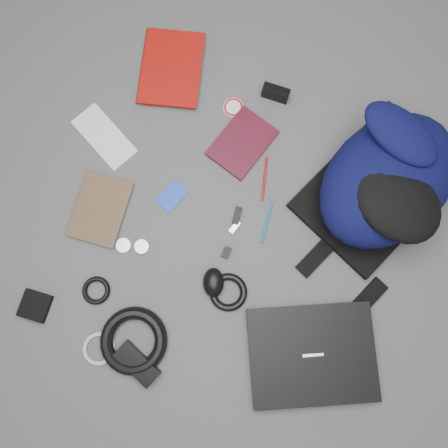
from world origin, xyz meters
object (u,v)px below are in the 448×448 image
at_px(laptop, 312,354).
at_px(power_brick, 137,364).
at_px(comic_book, 76,203).
at_px(compact_camera, 276,93).
at_px(textbook_red, 141,66).
at_px(dvd_case, 242,143).
at_px(backpack, 388,180).
at_px(pouch, 35,306).
at_px(mouse, 213,282).

distance_m(laptop, power_brick, 0.53).
relative_size(laptop, comic_book, 1.69).
bearing_deg(compact_camera, laptop, -64.76).
xyz_separation_m(textbook_red, power_brick, (0.41, -0.89, 0.00)).
height_order(dvd_case, compact_camera, compact_camera).
bearing_deg(dvd_case, backpack, 17.98).
distance_m(compact_camera, pouch, 1.04).
xyz_separation_m(comic_book, mouse, (0.51, -0.06, 0.02)).
bearing_deg(compact_camera, power_brick, -97.65).
height_order(laptop, comic_book, laptop).
distance_m(backpack, power_brick, 0.95).
distance_m(backpack, laptop, 0.58).
relative_size(laptop, mouse, 4.14).
bearing_deg(compact_camera, textbook_red, -174.08).
height_order(backpack, laptop, backpack).
bearing_deg(laptop, compact_camera, 92.47).
xyz_separation_m(mouse, pouch, (-0.48, -0.29, -0.01)).
distance_m(power_brick, pouch, 0.37).
height_order(comic_book, mouse, mouse).
relative_size(comic_book, pouch, 2.59).
xyz_separation_m(laptop, pouch, (-0.85, -0.21, -0.01)).
relative_size(textbook_red, power_brick, 1.92).
xyz_separation_m(dvd_case, compact_camera, (0.04, 0.20, 0.02)).
distance_m(comic_book, mouse, 0.52).
bearing_deg(pouch, power_brick, -4.35).
bearing_deg(power_brick, comic_book, 155.30).
bearing_deg(backpack, comic_book, -132.63).
bearing_deg(mouse, power_brick, -133.97).
xyz_separation_m(textbook_red, pouch, (0.04, -0.86, -0.00)).
relative_size(dvd_case, power_brick, 1.47).
bearing_deg(compact_camera, backpack, -26.08).
bearing_deg(pouch, dvd_case, 63.01).
relative_size(laptop, dvd_case, 1.78).
relative_size(dvd_case, mouse, 2.32).
bearing_deg(pouch, laptop, 14.02).
xyz_separation_m(laptop, compact_camera, (-0.43, 0.74, 0.01)).
relative_size(dvd_case, compact_camera, 2.33).
bearing_deg(comic_book, power_brick, -51.12).
bearing_deg(comic_book, pouch, -92.73).
distance_m(laptop, pouch, 0.87).
distance_m(mouse, pouch, 0.56).
relative_size(laptop, pouch, 4.38).
bearing_deg(mouse, textbook_red, 108.09).
height_order(laptop, textbook_red, laptop).
bearing_deg(dvd_case, compact_camera, 93.79).
bearing_deg(backpack, pouch, -116.27).
bearing_deg(textbook_red, compact_camera, -6.95).
height_order(textbook_red, mouse, mouse).
xyz_separation_m(backpack, comic_book, (-0.88, -0.44, -0.10)).
xyz_separation_m(laptop, power_brick, (-0.48, -0.24, -0.00)).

